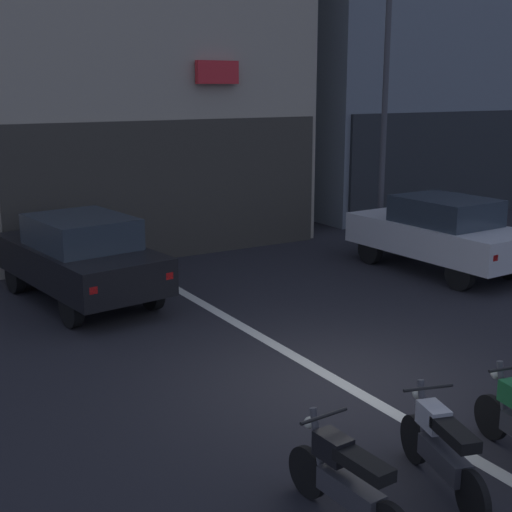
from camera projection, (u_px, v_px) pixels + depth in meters
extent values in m
plane|color=#232328|center=(342.00, 384.00, 9.57)|extent=(120.00, 120.00, 0.00)
cube|color=silver|center=(164.00, 281.00, 14.56)|extent=(0.20, 18.00, 0.01)
cube|color=#3E3A33|center=(174.00, 190.00, 16.27)|extent=(7.76, 0.10, 3.20)
cube|color=red|center=(217.00, 72.00, 16.16)|extent=(1.05, 0.16, 0.52)
cube|color=#292C30|center=(464.00, 164.00, 21.78)|extent=(8.91, 0.10, 3.20)
cylinder|color=black|center=(15.00, 277.00, 13.72)|extent=(0.26, 0.66, 0.64)
cylinder|color=black|center=(88.00, 265.00, 14.66)|extent=(0.26, 0.66, 0.64)
cylinder|color=black|center=(71.00, 309.00, 11.74)|extent=(0.26, 0.66, 0.64)
cylinder|color=black|center=(152.00, 292.00, 12.68)|extent=(0.26, 0.66, 0.64)
cube|color=black|center=(79.00, 262.00, 13.10)|extent=(2.28, 4.30, 0.66)
cube|color=#2D3842|center=(81.00, 231.00, 12.84)|extent=(1.79, 2.15, 0.56)
cube|color=red|center=(93.00, 290.00, 11.13)|extent=(0.15, 0.08, 0.12)
cube|color=red|center=(169.00, 276.00, 11.98)|extent=(0.15, 0.08, 0.12)
cylinder|color=black|center=(370.00, 250.00, 15.99)|extent=(0.21, 0.65, 0.64)
cylinder|color=black|center=(418.00, 242.00, 16.82)|extent=(0.21, 0.65, 0.64)
cylinder|color=black|center=(460.00, 275.00, 13.88)|extent=(0.21, 0.65, 0.64)
cylinder|color=black|center=(510.00, 264.00, 14.71)|extent=(0.21, 0.65, 0.64)
cube|color=silver|center=(438.00, 237.00, 15.25)|extent=(1.94, 4.17, 0.66)
cube|color=#2D3842|center=(445.00, 211.00, 14.98)|extent=(1.63, 2.03, 0.56)
cube|color=red|center=(494.00, 258.00, 13.22)|extent=(0.14, 0.07, 0.12)
cylinder|color=#47474C|center=(384.00, 114.00, 16.98)|extent=(0.14, 0.14, 6.60)
cylinder|color=black|center=(307.00, 472.00, 6.89)|extent=(0.10, 0.52, 0.52)
cube|color=#38383D|center=(350.00, 492.00, 6.37)|extent=(0.24, 0.75, 0.22)
cube|color=black|center=(364.00, 464.00, 6.16)|extent=(0.25, 0.61, 0.12)
cube|color=black|center=(333.00, 447.00, 6.49)|extent=(0.24, 0.37, 0.24)
cylinder|color=#4C4C51|center=(318.00, 444.00, 6.69)|extent=(0.08, 0.24, 0.70)
cylinder|color=black|center=(324.00, 416.00, 6.54)|extent=(0.55, 0.07, 0.04)
sphere|color=silver|center=(310.00, 423.00, 6.75)|extent=(0.12, 0.12, 0.12)
cylinder|color=black|center=(414.00, 439.00, 7.54)|extent=(0.21, 0.52, 0.52)
cylinder|color=black|center=(473.00, 498.00, 6.46)|extent=(0.21, 0.52, 0.52)
cube|color=#38383D|center=(444.00, 459.00, 6.92)|extent=(0.40, 0.76, 0.22)
cube|color=black|center=(455.00, 434.00, 6.69)|extent=(0.38, 0.64, 0.12)
cube|color=#B2B5BA|center=(433.00, 417.00, 7.09)|extent=(0.31, 0.41, 0.24)
cylinder|color=#4C4C51|center=(423.00, 413.00, 7.31)|extent=(0.13, 0.25, 0.70)
cylinder|color=black|center=(428.00, 388.00, 7.16)|extent=(0.54, 0.19, 0.04)
sphere|color=silver|center=(418.00, 394.00, 7.39)|extent=(0.12, 0.12, 0.12)
cylinder|color=black|center=(491.00, 417.00, 8.04)|extent=(0.16, 0.52, 0.52)
cylinder|color=#4C4C51|center=(502.00, 392.00, 7.81)|extent=(0.11, 0.25, 0.70)
cylinder|color=black|center=(510.00, 368.00, 7.66)|extent=(0.55, 0.14, 0.04)
sphere|color=silver|center=(496.00, 374.00, 7.89)|extent=(0.12, 0.12, 0.12)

